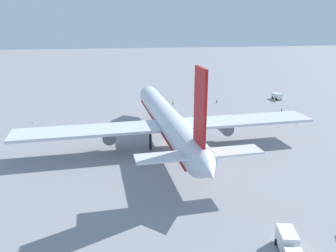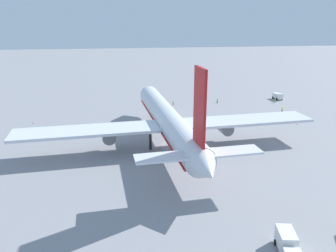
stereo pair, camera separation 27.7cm
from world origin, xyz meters
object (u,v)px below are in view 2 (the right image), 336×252
at_px(service_truck_2, 288,244).
at_px(traffic_cone_0, 297,124).
at_px(ground_worker_1, 173,103).
at_px(airliner, 168,121).
at_px(ground_worker_2, 217,101).
at_px(ground_worker_3, 275,101).
at_px(service_truck_1, 278,96).
at_px(ground_worker_4, 282,110).
at_px(traffic_cone_1, 33,123).

height_order(service_truck_2, traffic_cone_0, service_truck_2).
bearing_deg(traffic_cone_0, ground_worker_1, 47.91).
relative_size(airliner, ground_worker_1, 47.49).
bearing_deg(ground_worker_2, ground_worker_3, -96.02).
bearing_deg(airliner, service_truck_1, -49.01).
relative_size(airliner, ground_worker_4, 47.73).
distance_m(ground_worker_4, traffic_cone_0, 15.12).
height_order(airliner, service_truck_1, airliner).
xyz_separation_m(ground_worker_3, traffic_cone_1, (-14.74, 89.34, -0.58)).
relative_size(service_truck_1, ground_worker_1, 2.94).
xyz_separation_m(ground_worker_2, traffic_cone_1, (-17.17, 66.22, -0.54)).
distance_m(airliner, service_truck_2, 46.45).
bearing_deg(ground_worker_3, service_truck_2, 155.62).
distance_m(service_truck_1, ground_worker_4, 20.22).
distance_m(ground_worker_3, ground_worker_4, 14.07).
bearing_deg(service_truck_1, ground_worker_1, 93.13).
relative_size(service_truck_1, traffic_cone_0, 8.69).
distance_m(ground_worker_1, ground_worker_2, 17.64).
xyz_separation_m(ground_worker_3, ground_worker_4, (-13.55, 3.76, -0.04)).
relative_size(airliner, traffic_cone_0, 140.54).
xyz_separation_m(airliner, ground_worker_4, (27.05, -45.47, -6.09)).
xyz_separation_m(service_truck_1, ground_worker_2, (-2.84, 26.69, -0.62)).
bearing_deg(traffic_cone_1, ground_worker_2, -75.46).
bearing_deg(traffic_cone_0, ground_worker_2, 28.90).
bearing_deg(ground_worker_2, airliner, 148.76).
bearing_deg(ground_worker_1, airliner, 168.96).
relative_size(ground_worker_2, ground_worker_3, 0.96).
bearing_deg(airliner, ground_worker_4, -59.25).
relative_size(ground_worker_4, traffic_cone_1, 2.94).
bearing_deg(service_truck_2, ground_worker_1, 1.29).
bearing_deg(traffic_cone_1, ground_worker_3, -80.63).
distance_m(service_truck_2, traffic_cone_0, 65.78).
xyz_separation_m(traffic_cone_0, traffic_cone_1, (13.76, 83.29, 0.00)).
bearing_deg(ground_worker_2, traffic_cone_0, -151.10).
xyz_separation_m(service_truck_1, traffic_cone_0, (-33.77, 9.62, -1.16)).
relative_size(service_truck_2, traffic_cone_0, 12.33).
bearing_deg(traffic_cone_0, ground_worker_4, -8.69).
bearing_deg(traffic_cone_1, service_truck_2, -144.46).
relative_size(ground_worker_3, traffic_cone_0, 3.07).
height_order(ground_worker_2, traffic_cone_1, ground_worker_2).
xyz_separation_m(service_truck_2, traffic_cone_1, (70.80, 50.58, -1.32)).
bearing_deg(ground_worker_3, service_truck_1, -34.11).
xyz_separation_m(service_truck_2, ground_worker_3, (85.54, -38.76, -0.74)).
bearing_deg(ground_worker_4, traffic_cone_0, 171.31).
height_order(airliner, traffic_cone_1, airliner).
bearing_deg(ground_worker_4, ground_worker_2, 50.43).
bearing_deg(ground_worker_2, traffic_cone_1, 104.54).
relative_size(service_truck_2, ground_worker_2, 4.19).
xyz_separation_m(service_truck_2, traffic_cone_0, (57.05, -32.72, -1.32)).
bearing_deg(service_truck_2, ground_worker_3, -24.38).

